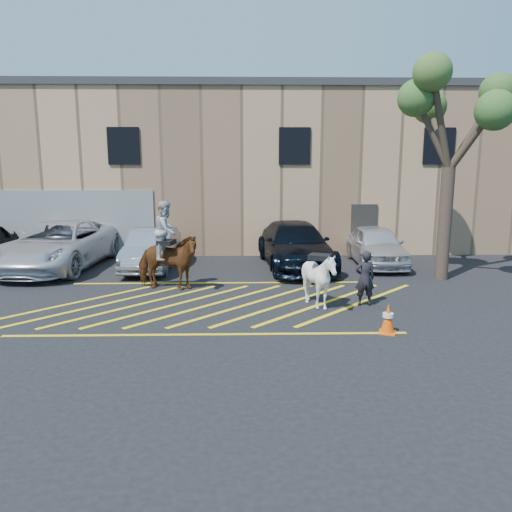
{
  "coord_description": "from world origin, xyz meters",
  "views": [
    {
      "loc": [
        0.92,
        -13.97,
        4.04
      ],
      "look_at": [
        1.25,
        0.2,
        1.3
      ],
      "focal_mm": 35.0,
      "sensor_mm": 36.0,
      "label": 1
    }
  ],
  "objects_px": {
    "mounted_bay": "(167,254)",
    "traffic_cone": "(388,318)",
    "car_white_suv": "(376,245)",
    "handler": "(365,278)",
    "tree": "(453,108)",
    "car_blue_suv": "(295,245)",
    "car_white_pickup": "(59,245)",
    "saddled_white": "(319,279)",
    "car_silver_sedan": "(152,249)"
  },
  "relations": [
    {
      "from": "car_white_pickup",
      "to": "mounted_bay",
      "type": "distance_m",
      "value": 5.64
    },
    {
      "from": "car_white_pickup",
      "to": "saddled_white",
      "type": "xyz_separation_m",
      "value": [
        9.05,
        -5.37,
        -0.07
      ]
    },
    {
      "from": "car_white_suv",
      "to": "traffic_cone",
      "type": "xyz_separation_m",
      "value": [
        -1.75,
        -7.83,
        -0.4
      ]
    },
    {
      "from": "car_white_suv",
      "to": "handler",
      "type": "distance_m",
      "value": 5.78
    },
    {
      "from": "traffic_cone",
      "to": "tree",
      "type": "bearing_deg",
      "value": 57.92
    },
    {
      "from": "car_blue_suv",
      "to": "handler",
      "type": "bearing_deg",
      "value": -80.0
    },
    {
      "from": "car_white_pickup",
      "to": "traffic_cone",
      "type": "xyz_separation_m",
      "value": [
        10.38,
        -7.48,
        -0.52
      ]
    },
    {
      "from": "car_white_suv",
      "to": "mounted_bay",
      "type": "distance_m",
      "value": 8.41
    },
    {
      "from": "car_white_pickup",
      "to": "handler",
      "type": "distance_m",
      "value": 11.58
    },
    {
      "from": "saddled_white",
      "to": "traffic_cone",
      "type": "relative_size",
      "value": 2.55
    },
    {
      "from": "handler",
      "to": "tree",
      "type": "bearing_deg",
      "value": -141.61
    },
    {
      "from": "handler",
      "to": "saddled_white",
      "type": "xyz_separation_m",
      "value": [
        -1.32,
        -0.21,
        0.03
      ]
    },
    {
      "from": "car_white_pickup",
      "to": "saddled_white",
      "type": "distance_m",
      "value": 10.53
    },
    {
      "from": "handler",
      "to": "tree",
      "type": "relative_size",
      "value": 0.21
    },
    {
      "from": "car_blue_suv",
      "to": "tree",
      "type": "bearing_deg",
      "value": -29.08
    },
    {
      "from": "tree",
      "to": "traffic_cone",
      "type": "bearing_deg",
      "value": -122.08
    },
    {
      "from": "car_silver_sedan",
      "to": "tree",
      "type": "distance_m",
      "value": 11.55
    },
    {
      "from": "car_white_pickup",
      "to": "traffic_cone",
      "type": "bearing_deg",
      "value": -30.2
    },
    {
      "from": "car_silver_sedan",
      "to": "traffic_cone",
      "type": "distance_m",
      "value": 10.09
    },
    {
      "from": "car_blue_suv",
      "to": "car_white_suv",
      "type": "height_order",
      "value": "car_blue_suv"
    },
    {
      "from": "traffic_cone",
      "to": "car_white_suv",
      "type": "bearing_deg",
      "value": 77.37
    },
    {
      "from": "car_blue_suv",
      "to": "traffic_cone",
      "type": "height_order",
      "value": "car_blue_suv"
    },
    {
      "from": "car_silver_sedan",
      "to": "saddled_white",
      "type": "bearing_deg",
      "value": -42.63
    },
    {
      "from": "car_silver_sedan",
      "to": "car_white_suv",
      "type": "xyz_separation_m",
      "value": [
        8.62,
        0.45,
        0.02
      ]
    },
    {
      "from": "car_blue_suv",
      "to": "traffic_cone",
      "type": "bearing_deg",
      "value": -84.61
    },
    {
      "from": "car_silver_sedan",
      "to": "car_blue_suv",
      "type": "bearing_deg",
      "value": 2.14
    },
    {
      "from": "car_white_suv",
      "to": "traffic_cone",
      "type": "height_order",
      "value": "car_white_suv"
    },
    {
      "from": "car_silver_sedan",
      "to": "traffic_cone",
      "type": "relative_size",
      "value": 6.16
    },
    {
      "from": "car_blue_suv",
      "to": "traffic_cone",
      "type": "relative_size",
      "value": 7.93
    },
    {
      "from": "car_silver_sedan",
      "to": "handler",
      "type": "distance_m",
      "value": 8.52
    },
    {
      "from": "mounted_bay",
      "to": "traffic_cone",
      "type": "height_order",
      "value": "mounted_bay"
    },
    {
      "from": "saddled_white",
      "to": "traffic_cone",
      "type": "xyz_separation_m",
      "value": [
        1.33,
        -2.11,
        -0.45
      ]
    },
    {
      "from": "car_silver_sedan",
      "to": "saddled_white",
      "type": "height_order",
      "value": "saddled_white"
    },
    {
      "from": "car_white_pickup",
      "to": "saddled_white",
      "type": "height_order",
      "value": "car_white_pickup"
    },
    {
      "from": "car_silver_sedan",
      "to": "mounted_bay",
      "type": "xyz_separation_m",
      "value": [
        1.06,
        -3.2,
        0.39
      ]
    },
    {
      "from": "traffic_cone",
      "to": "tree",
      "type": "distance_m",
      "value": 8.3
    },
    {
      "from": "handler",
      "to": "saddled_white",
      "type": "bearing_deg",
      "value": 5.47
    },
    {
      "from": "mounted_bay",
      "to": "traffic_cone",
      "type": "distance_m",
      "value": 7.2
    },
    {
      "from": "car_white_pickup",
      "to": "car_white_suv",
      "type": "distance_m",
      "value": 12.14
    },
    {
      "from": "car_white_suv",
      "to": "tree",
      "type": "bearing_deg",
      "value": -54.89
    },
    {
      "from": "handler",
      "to": "saddled_white",
      "type": "distance_m",
      "value": 1.34
    },
    {
      "from": "mounted_bay",
      "to": "saddled_white",
      "type": "distance_m",
      "value": 4.95
    },
    {
      "from": "handler",
      "to": "tree",
      "type": "distance_m",
      "value": 6.71
    },
    {
      "from": "handler",
      "to": "traffic_cone",
      "type": "height_order",
      "value": "handler"
    },
    {
      "from": "car_white_suv",
      "to": "mounted_bay",
      "type": "bearing_deg",
      "value": -152.79
    },
    {
      "from": "traffic_cone",
      "to": "tree",
      "type": "height_order",
      "value": "tree"
    },
    {
      "from": "handler",
      "to": "traffic_cone",
      "type": "relative_size",
      "value": 2.14
    },
    {
      "from": "car_white_suv",
      "to": "tree",
      "type": "height_order",
      "value": "tree"
    },
    {
      "from": "car_white_pickup",
      "to": "mounted_bay",
      "type": "height_order",
      "value": "mounted_bay"
    },
    {
      "from": "car_white_suv",
      "to": "tree",
      "type": "distance_m",
      "value": 5.73
    }
  ]
}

